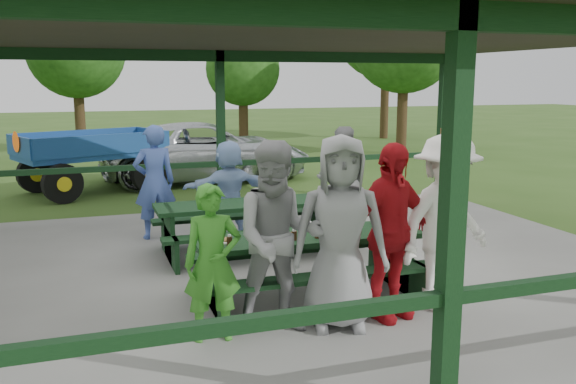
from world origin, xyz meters
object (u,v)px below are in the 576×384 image
object	(u,v)px
picnic_table_far	(252,220)
spectator_lblue	(229,189)
contestant_grey_mid	(340,233)
farm_trailer	(92,160)
contestant_grey_left	(279,238)
pickup_truck	(206,151)
contestant_white_fedora	(445,223)
spectator_grey	(341,179)
contestant_red	(389,232)
picnic_table_near	(309,258)
contestant_green	(213,263)
spectator_blue	(155,182)

from	to	relation	value
picnic_table_far	spectator_lblue	world-z (taller)	spectator_lblue
contestant_grey_mid	farm_trailer	size ratio (longest dim) A/B	0.46
contestant_grey_left	pickup_truck	distance (m)	10.06
contestant_white_fedora	spectator_grey	bearing A→B (deg)	69.34
picnic_table_far	contestant_red	size ratio (longest dim) A/B	1.47
contestant_grey_left	picnic_table_near	bearing A→B (deg)	62.76
contestant_green	pickup_truck	world-z (taller)	contestant_green
spectator_lblue	farm_trailer	distance (m)	5.69
contestant_green	spectator_blue	distance (m)	4.06
picnic_table_near	spectator_grey	size ratio (longest dim) A/B	1.51
contestant_red	spectator_grey	bearing A→B (deg)	56.82
contestant_green	contestant_grey_mid	distance (m)	1.29
picnic_table_far	contestant_grey_mid	bearing A→B (deg)	-87.49
contestant_red	contestant_white_fedora	size ratio (longest dim) A/B	0.94
contestant_white_fedora	farm_trailer	world-z (taller)	contestant_white_fedora
spectator_grey	contestant_green	bearing A→B (deg)	46.56
contestant_red	spectator_blue	xyz separation A→B (m)	(-1.92, 4.12, -0.03)
picnic_table_far	contestant_white_fedora	size ratio (longest dim) A/B	1.38
contestant_green	pickup_truck	bearing A→B (deg)	85.06
contestant_grey_left	contestant_grey_mid	xyz separation A→B (m)	(0.62, -0.07, 0.02)
contestant_red	pickup_truck	size ratio (longest dim) A/B	0.34
pickup_truck	contestant_grey_mid	bearing A→B (deg)	175.24
spectator_blue	contestant_red	bearing A→B (deg)	110.08
picnic_table_far	contestant_white_fedora	xyz separation A→B (m)	(1.40, -2.77, 0.48)
picnic_table_far	farm_trailer	distance (m)	6.65
contestant_red	spectator_lblue	size ratio (longest dim) A/B	1.20
picnic_table_near	pickup_truck	bearing A→B (deg)	86.12
spectator_blue	farm_trailer	distance (m)	5.10
contestant_green	pickup_truck	size ratio (longest dim) A/B	0.28
spectator_lblue	farm_trailer	xyz separation A→B (m)	(-1.96, 5.34, -0.13)
contestant_white_fedora	pickup_truck	distance (m)	9.98
spectator_lblue	spectator_grey	distance (m)	1.86
contestant_green	picnic_table_near	bearing A→B (deg)	36.62
contestant_grey_left	spectator_grey	size ratio (longest dim) A/B	1.10
contestant_green	pickup_truck	distance (m)	10.13
contestant_green	contestant_grey_left	distance (m)	0.68
picnic_table_far	pickup_truck	xyz separation A→B (m)	(0.75, 7.19, 0.17)
picnic_table_near	spectator_lblue	bearing A→B (deg)	94.41
picnic_table_near	contestant_white_fedora	xyz separation A→B (m)	(1.27, -0.77, 0.49)
picnic_table_far	contestant_grey_left	bearing A→B (deg)	-99.95
spectator_blue	contestant_green	bearing A→B (deg)	86.12
farm_trailer	picnic_table_far	bearing A→B (deg)	-93.57
contestant_red	spectator_grey	distance (m)	3.77
spectator_lblue	farm_trailer	bearing A→B (deg)	-81.71
contestant_red	contestant_grey_left	bearing A→B (deg)	161.70
picnic_table_near	contestant_grey_mid	bearing A→B (deg)	-90.28
picnic_table_near	spectator_grey	xyz separation A→B (m)	(1.62, 2.81, 0.39)
contestant_grey_mid	picnic_table_far	bearing A→B (deg)	108.76
picnic_table_near	contestant_white_fedora	world-z (taller)	contestant_white_fedora
contestant_white_fedora	spectator_lblue	xyz separation A→B (m)	(-1.50, 3.75, -0.19)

